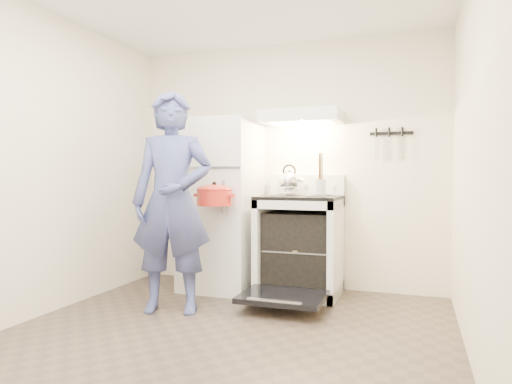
# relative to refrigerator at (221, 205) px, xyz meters

# --- Properties ---
(floor) EXTENTS (3.60, 3.60, 0.00)m
(floor) POSITION_rel_refrigerator_xyz_m (0.58, -1.45, -0.85)
(floor) COLOR #4B3E32
(floor) RESTS_ON ground
(back_wall) EXTENTS (3.20, 0.02, 2.50)m
(back_wall) POSITION_rel_refrigerator_xyz_m (0.58, 0.35, 0.40)
(back_wall) COLOR beige
(back_wall) RESTS_ON ground
(refrigerator) EXTENTS (0.70, 0.70, 1.70)m
(refrigerator) POSITION_rel_refrigerator_xyz_m (0.00, 0.00, 0.00)
(refrigerator) COLOR silver
(refrigerator) RESTS_ON floor
(stove_body) EXTENTS (0.76, 0.65, 0.92)m
(stove_body) POSITION_rel_refrigerator_xyz_m (0.81, 0.02, -0.39)
(stove_body) COLOR silver
(stove_body) RESTS_ON floor
(cooktop) EXTENTS (0.76, 0.65, 0.03)m
(cooktop) POSITION_rel_refrigerator_xyz_m (0.81, 0.02, 0.09)
(cooktop) COLOR black
(cooktop) RESTS_ON stove_body
(backsplash) EXTENTS (0.76, 0.07, 0.20)m
(backsplash) POSITION_rel_refrigerator_xyz_m (0.81, 0.31, 0.20)
(backsplash) COLOR silver
(backsplash) RESTS_ON cooktop
(oven_door) EXTENTS (0.70, 0.54, 0.04)m
(oven_door) POSITION_rel_refrigerator_xyz_m (0.81, -0.57, -0.72)
(oven_door) COLOR black
(oven_door) RESTS_ON floor
(oven_rack) EXTENTS (0.60, 0.52, 0.01)m
(oven_rack) POSITION_rel_refrigerator_xyz_m (0.81, 0.02, -0.41)
(oven_rack) COLOR slate
(oven_rack) RESTS_ON stove_body
(range_hood) EXTENTS (0.76, 0.50, 0.12)m
(range_hood) POSITION_rel_refrigerator_xyz_m (0.81, 0.10, 0.86)
(range_hood) COLOR silver
(range_hood) RESTS_ON back_wall
(knife_strip) EXTENTS (0.40, 0.02, 0.03)m
(knife_strip) POSITION_rel_refrigerator_xyz_m (1.63, 0.33, 0.70)
(knife_strip) COLOR black
(knife_strip) RESTS_ON back_wall
(pizza_stone) EXTENTS (0.35, 0.35, 0.02)m
(pizza_stone) POSITION_rel_refrigerator_xyz_m (0.83, -0.05, -0.40)
(pizza_stone) COLOR #8A694B
(pizza_stone) RESTS_ON oven_rack
(tea_kettle) EXTENTS (0.25, 0.21, 0.30)m
(tea_kettle) POSITION_rel_refrigerator_xyz_m (0.67, 0.13, 0.25)
(tea_kettle) COLOR silver
(tea_kettle) RESTS_ON cooktop
(utensil_jar) EXTENTS (0.10, 0.10, 0.13)m
(utensil_jar) POSITION_rel_refrigerator_xyz_m (1.04, -0.14, 0.20)
(utensil_jar) COLOR silver
(utensil_jar) RESTS_ON cooktop
(person) EXTENTS (0.77, 0.61, 1.85)m
(person) POSITION_rel_refrigerator_xyz_m (-0.07, -0.87, 0.07)
(person) COLOR navy
(person) RESTS_ON floor
(dutch_oven) EXTENTS (0.38, 0.31, 0.25)m
(dutch_oven) POSITION_rel_refrigerator_xyz_m (0.15, -0.49, 0.10)
(dutch_oven) COLOR red
(dutch_oven) RESTS_ON person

